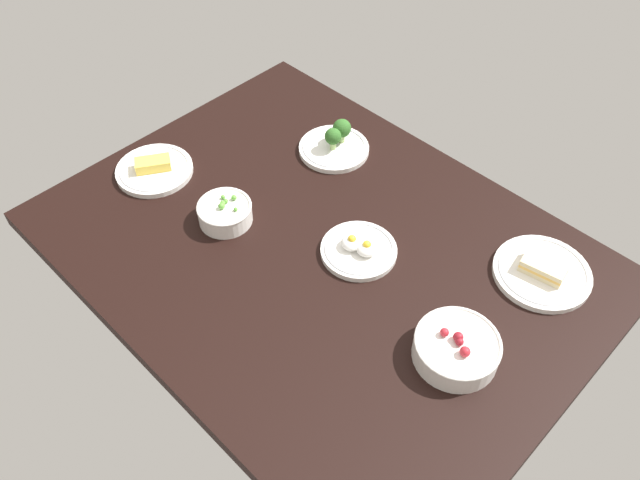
# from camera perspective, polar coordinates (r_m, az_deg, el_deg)

# --- Properties ---
(dining_table) EXTENTS (1.26, 0.95, 0.04)m
(dining_table) POSITION_cam_1_polar(r_m,az_deg,el_deg) (1.54, 0.00, -1.00)
(dining_table) COLOR black
(dining_table) RESTS_ON ground
(plate_sandwich) EXTENTS (0.22, 0.22, 0.05)m
(plate_sandwich) POSITION_cam_1_polar(r_m,az_deg,el_deg) (1.54, 19.07, -2.64)
(plate_sandwich) COLOR white
(plate_sandwich) RESTS_ON dining_table
(plate_eggs) EXTENTS (0.18, 0.18, 0.05)m
(plate_eggs) POSITION_cam_1_polar(r_m,az_deg,el_deg) (1.50, 3.46, -0.81)
(plate_eggs) COLOR white
(plate_eggs) RESTS_ON dining_table
(bowl_peas) EXTENTS (0.13, 0.13, 0.06)m
(bowl_peas) POSITION_cam_1_polar(r_m,az_deg,el_deg) (1.58, -8.40, 2.45)
(bowl_peas) COLOR white
(bowl_peas) RESTS_ON dining_table
(plate_broccoli) EXTENTS (0.19, 0.19, 0.08)m
(plate_broccoli) POSITION_cam_1_polar(r_m,az_deg,el_deg) (1.76, 1.34, 8.46)
(plate_broccoli) COLOR white
(plate_broccoli) RESTS_ON dining_table
(plate_cheese) EXTENTS (0.20, 0.20, 0.04)m
(plate_cheese) POSITION_cam_1_polar(r_m,az_deg,el_deg) (1.75, -14.45, 6.09)
(plate_cheese) COLOR white
(plate_cheese) RESTS_ON dining_table
(bowl_berries) EXTENTS (0.18, 0.18, 0.07)m
(bowl_berries) POSITION_cam_1_polar(r_m,az_deg,el_deg) (1.34, 11.97, -9.33)
(bowl_berries) COLOR white
(bowl_berries) RESTS_ON dining_table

